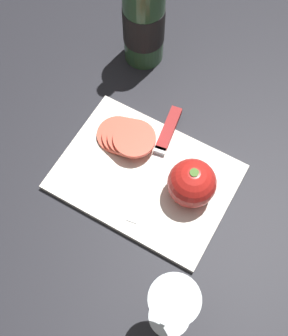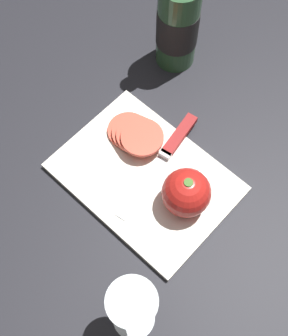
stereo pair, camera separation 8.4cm
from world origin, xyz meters
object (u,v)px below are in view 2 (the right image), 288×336
object	(u,v)px
whole_tomato	(186,193)
knife	(173,144)
wine_bottle	(178,19)
tomato_slice_stack_near	(135,134)
wine_glass	(132,308)

from	to	relation	value
whole_tomato	knife	distance (m)	0.12
wine_bottle	whole_tomato	size ratio (longest dim) A/B	3.71
tomato_slice_stack_near	wine_glass	bearing A→B (deg)	-47.06
wine_bottle	tomato_slice_stack_near	bearing A→B (deg)	-69.03
knife	wine_glass	bearing A→B (deg)	20.84
wine_bottle	tomato_slice_stack_near	world-z (taller)	wine_bottle
wine_glass	whole_tomato	distance (m)	0.23
wine_glass	knife	bearing A→B (deg)	120.13
wine_bottle	whole_tomato	bearing A→B (deg)	-45.90
whole_tomato	knife	bearing A→B (deg)	141.83
wine_glass	tomato_slice_stack_near	world-z (taller)	wine_glass
wine_glass	whole_tomato	xyz separation A→B (m)	(-0.07, 0.21, -0.05)
whole_tomato	knife	xyz separation A→B (m)	(-0.09, 0.07, -0.04)
whole_tomato	knife	world-z (taller)	whole_tomato
knife	wine_bottle	bearing A→B (deg)	-149.22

